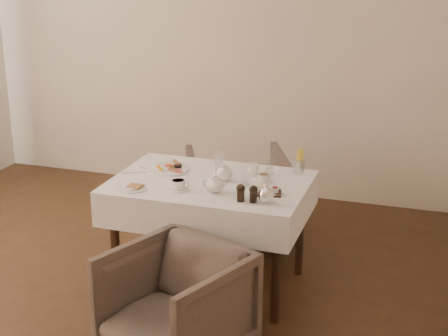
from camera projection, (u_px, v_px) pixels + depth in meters
table at (210, 198)px, 4.53m from camera, size 1.28×0.88×0.75m
armchair_near at (176, 305)px, 3.83m from camera, size 0.91×0.92×0.64m
armchair_far at (237, 196)px, 5.35m from camera, size 1.01×1.02×0.70m
breakfast_plate at (169, 168)px, 4.72m from camera, size 0.30×0.30×0.04m
side_plate at (132, 188)px, 4.35m from camera, size 0.19×0.18×0.02m
teapot_centre at (224, 172)px, 4.49m from camera, size 0.16×0.14×0.12m
teapot_front at (215, 184)px, 4.26m from camera, size 0.16×0.13×0.12m
creamer at (254, 169)px, 4.60m from camera, size 0.08×0.08×0.07m
teacup_near at (178, 186)px, 4.32m from camera, size 0.14×0.14×0.07m
teacup_far at (264, 179)px, 4.46m from camera, size 0.12×0.12×0.06m
glass_left at (219, 159)px, 4.78m from camera, size 0.09×0.09×0.10m
glass_mid at (245, 179)px, 4.39m from camera, size 0.08×0.08×0.09m
glass_right at (270, 168)px, 4.62m from camera, size 0.06×0.06×0.09m
condiment_board at (267, 192)px, 4.26m from camera, size 0.20×0.15×0.04m
pepper_mill_left at (241, 193)px, 4.13m from camera, size 0.06×0.06×0.11m
pepper_mill_right at (253, 194)px, 4.12m from camera, size 0.06×0.06×0.11m
silver_pot at (266, 194)px, 4.10m from camera, size 0.13×0.12×0.12m
fries_cup at (299, 162)px, 4.62m from camera, size 0.08×0.08×0.18m
cutlery_fork at (151, 169)px, 4.72m from camera, size 0.19×0.05×0.00m
cutlery_knife at (136, 173)px, 4.65m from camera, size 0.18×0.10×0.00m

